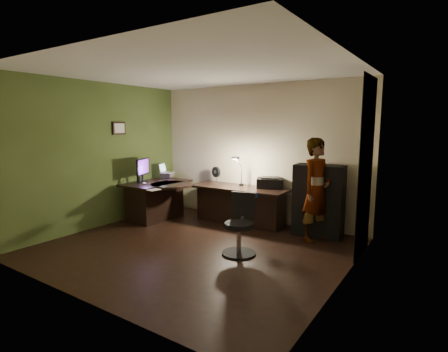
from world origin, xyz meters
The scene contains 27 objects.
floor centered at (0.00, 0.00, -0.01)m, with size 4.50×4.00×0.01m, color black.
ceiling centered at (0.00, 0.00, 2.71)m, with size 4.50×4.00×0.01m, color silver.
wall_back centered at (0.00, 2.00, 1.35)m, with size 4.50×0.01×2.70m, color #C4B792.
wall_front centered at (0.00, -2.00, 1.35)m, with size 4.50×0.01×2.70m, color #C4B792.
wall_left centered at (-2.25, 0.00, 1.35)m, with size 0.01×4.00×2.70m, color #C4B792.
wall_right centered at (2.25, 0.00, 1.35)m, with size 0.01×4.00×2.70m, color #C4B792.
green_wall_overlay centered at (-2.24, 0.00, 1.35)m, with size 0.00×4.00×2.70m, color #475C28.
arched_doorway centered at (2.24, 1.15, 1.30)m, with size 0.01×0.90×2.60m, color black.
french_door centered at (2.24, -0.55, 1.05)m, with size 0.02×0.92×2.10m, color white.
framed_picture centered at (-2.22, 0.45, 1.85)m, with size 0.04×0.30×0.25m, color black.
desk_left centered at (-1.70, 0.90, 0.38)m, with size 0.82×1.33×0.77m, color black.
desk_right centered at (-0.14, 1.55, 0.36)m, with size 1.93×0.68×0.73m, color black.
cabinet centered at (1.39, 1.68, 0.62)m, with size 0.83×0.41×1.24m, color black.
laptop_stand centered at (-1.91, 1.45, 0.83)m, with size 0.23×0.19×0.10m, color silver.
laptop centered at (-1.91, 1.45, 0.97)m, with size 0.28×0.27×0.19m, color silver.
monitor centered at (-1.93, 0.75, 0.95)m, with size 0.10×0.52×0.34m, color black.
mouse centered at (-1.69, 0.56, 0.80)m, with size 0.06×0.08×0.03m, color silver.
phone centered at (-1.67, 1.15, 0.78)m, with size 0.06×0.12×0.01m, color black.
pen centered at (-1.05, 0.54, 0.78)m, with size 0.01×0.12×0.01m, color black.
speaker centered at (-1.87, 0.60, 0.87)m, with size 0.07×0.07×0.19m, color black.
notepad centered at (-1.06, 0.20, 0.78)m, with size 0.15×0.21×0.01m, color silver.
desk_fan centered at (-0.83, 1.78, 0.88)m, with size 0.22×0.12×0.34m, color black.
headphones centered at (0.51, 0.91, 0.76)m, with size 0.18×0.08×0.09m, color #114096.
printer centered at (0.40, 1.80, 0.82)m, with size 0.49×0.38×0.22m, color black.
desk_lamp centered at (-0.16, 1.68, 1.03)m, with size 0.15×0.29×0.64m, color black.
office_chair centered at (0.72, 0.14, 0.45)m, with size 0.51×0.51×0.91m, color black.
person centered at (1.45, 1.40, 0.86)m, with size 0.61×0.41×1.71m, color #D8A88C.
Camera 1 is at (3.29, -4.14, 1.91)m, focal length 28.00 mm.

